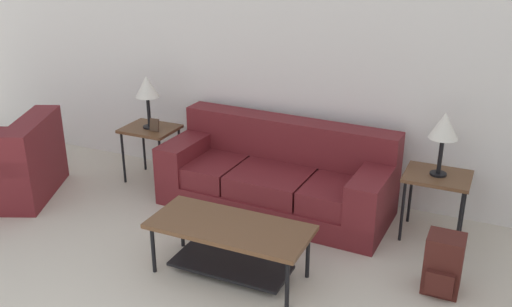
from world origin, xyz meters
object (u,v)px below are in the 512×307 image
Objects in this scene: side_table_right at (437,182)px; backpack at (443,265)px; table_lamp_left at (147,88)px; side_table_left at (150,133)px; couch at (277,178)px; coffee_table at (230,238)px; table_lamp_right at (444,128)px; armchair at (9,169)px.

side_table_right is 0.87m from backpack.
table_lamp_left reaches higher than backpack.
side_table_left is 1.28× the size of backpack.
side_table_right is at bearing 103.54° from backpack.
coffee_table is at bearing -84.70° from couch.
coffee_table is (0.11, -1.22, 0.03)m from couch.
couch is at bearing -178.51° from table_lamp_right.
table_lamp_left is at bearing 178.51° from couch.
couch is 1.23m from coffee_table.
side_table_right is (2.90, 0.00, 0.00)m from side_table_left.
armchair is at bearing 172.44° from coffee_table.
coffee_table is 2.10× the size of side_table_right.
table_lamp_left is (-1.57, 1.26, 0.69)m from coffee_table.
side_table_left is 2.90m from side_table_right.
backpack is at bearing 1.53° from armchair.
backpack is (3.09, -0.80, -0.30)m from side_table_left.
table_lamp_left reaches higher than side_table_left.
table_lamp_left is (-1.45, 0.04, 0.71)m from couch.
side_table_left is at bearing 180.00° from table_lamp_right.
armchair is at bearing -178.47° from backpack.
table_lamp_right is (2.90, 0.00, 0.00)m from table_lamp_left.
couch is 1.62m from table_lamp_right.
backpack is at bearing 16.93° from coffee_table.
armchair is 2.31× the size of table_lamp_right.
armchair is 2.77× the size of backpack.
side_table_right is 1.07× the size of table_lamp_right.
coffee_table is at bearing -136.66° from side_table_right.
table_lamp_left reaches higher than armchair.
coffee_table is 2.12m from table_lamp_left.
table_lamp_right is 1.14m from backpack.
side_table_left is 1.07× the size of table_lamp_right.
armchair is 4.19m from backpack.
side_table_left and side_table_right have the same top height.
side_table_right is (1.34, 1.26, 0.20)m from coffee_table.
side_table_right is at bearing 84.29° from table_lamp_right.
table_lamp_left is at bearing -180.00° from side_table_right.
table_lamp_right is (2.90, -0.00, 0.49)m from side_table_left.
couch is at bearing -1.49° from side_table_left.
armchair is at bearing -140.28° from table_lamp_left.
side_table_right is at bearing 1.49° from couch.
couch is at bearing -178.51° from side_table_right.
coffee_table is 2.02m from side_table_left.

